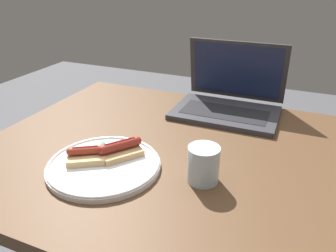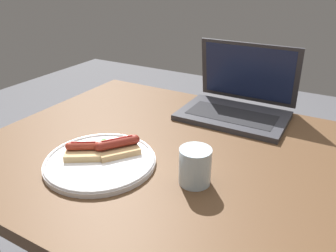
# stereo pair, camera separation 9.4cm
# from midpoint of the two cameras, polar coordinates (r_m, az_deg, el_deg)

# --- Properties ---
(desk) EXTENTS (1.16, 0.88, 0.77)m
(desk) POSITION_cam_midpoint_polar(r_m,az_deg,el_deg) (0.98, 5.12, -9.78)
(desk) COLOR #4C331E
(desk) RESTS_ON ground_plane
(laptop) EXTENTS (0.36, 0.27, 0.24)m
(laptop) POSITION_cam_midpoint_polar(r_m,az_deg,el_deg) (1.18, 14.22, 3.88)
(laptop) COLOR #2D2D33
(laptop) RESTS_ON desk
(plate) EXTENTS (0.29, 0.29, 0.02)m
(plate) POSITION_cam_midpoint_polar(r_m,az_deg,el_deg) (0.88, -8.73, -6.11)
(plate) COLOR silver
(plate) RESTS_ON desk
(sausage_toast_left) EXTENTS (0.12, 0.11, 0.04)m
(sausage_toast_left) POSITION_cam_midpoint_polar(r_m,az_deg,el_deg) (0.89, -11.51, -4.26)
(sausage_toast_left) COLOR tan
(sausage_toast_left) RESTS_ON plate
(sausage_toast_middle) EXTENTS (0.12, 0.13, 0.05)m
(sausage_toast_middle) POSITION_cam_midpoint_polar(r_m,az_deg,el_deg) (0.89, -5.78, -3.69)
(sausage_toast_middle) COLOR tan
(sausage_toast_middle) RESTS_ON plate
(salad_pile) EXTENTS (0.05, 0.07, 0.01)m
(salad_pile) POSITION_cam_midpoint_polar(r_m,az_deg,el_deg) (0.95, -10.02, -3.18)
(salad_pile) COLOR #4C8E3D
(salad_pile) RESTS_ON plate
(drinking_glass) EXTENTS (0.08, 0.08, 0.09)m
(drinking_glass) POSITION_cam_midpoint_polar(r_m,az_deg,el_deg) (0.79, 8.17, -7.04)
(drinking_glass) COLOR silver
(drinking_glass) RESTS_ON desk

